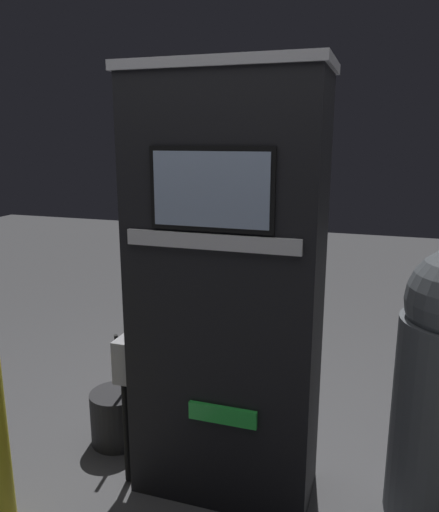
# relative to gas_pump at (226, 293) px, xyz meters

# --- Properties ---
(ground_plane) EXTENTS (14.00, 14.00, 0.00)m
(ground_plane) POSITION_rel_gas_pump_xyz_m (0.00, -0.20, -0.97)
(ground_plane) COLOR #4C4C4F
(gas_pump) EXTENTS (0.92, 0.44, 1.93)m
(gas_pump) POSITION_rel_gas_pump_xyz_m (0.00, 0.00, 0.00)
(gas_pump) COLOR black
(gas_pump) RESTS_ON ground_plane
(squeegee_bucket) EXTENTS (0.28, 0.28, 0.65)m
(squeegee_bucket) POSITION_rel_gas_pump_xyz_m (-0.67, 0.14, -0.82)
(squeegee_bucket) COLOR #262628
(squeegee_bucket) RESTS_ON ground_plane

